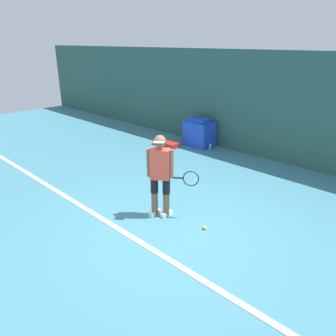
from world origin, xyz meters
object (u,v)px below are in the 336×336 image
object	(u,v)px
tennis_player	(161,173)
water_bottle	(210,147)
equipment_bag	(166,144)
covered_chair	(199,133)
tennis_ball	(205,228)

from	to	relation	value
tennis_player	water_bottle	size ratio (longest dim) A/B	6.86
equipment_bag	water_bottle	size ratio (longest dim) A/B	3.77
covered_chair	water_bottle	size ratio (longest dim) A/B	3.80
covered_chair	water_bottle	world-z (taller)	covered_chair
water_bottle	covered_chair	bearing A→B (deg)	165.78
tennis_ball	water_bottle	world-z (taller)	water_bottle
equipment_bag	water_bottle	bearing A→B (deg)	26.66
tennis_player	tennis_ball	bearing A→B (deg)	-24.33
tennis_player	covered_chair	size ratio (longest dim) A/B	1.81
tennis_ball	covered_chair	bearing A→B (deg)	130.54
covered_chair	equipment_bag	distance (m)	1.08
covered_chair	tennis_ball	bearing A→B (deg)	-49.46
tennis_player	water_bottle	xyz separation A→B (m)	(-1.74, 3.75, -0.75)
covered_chair	equipment_bag	size ratio (longest dim) A/B	1.01
tennis_player	covered_chair	xyz separation A→B (m)	(-2.28, 3.89, -0.45)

